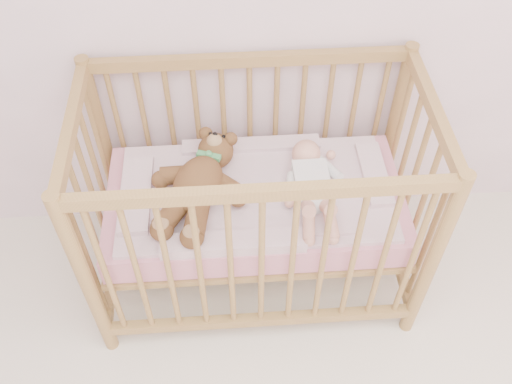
{
  "coord_description": "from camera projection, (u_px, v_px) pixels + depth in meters",
  "views": [
    {
      "loc": [
        -0.18,
        0.08,
        2.32
      ],
      "look_at": [
        -0.08,
        1.55,
        0.62
      ],
      "focal_mm": 40.0,
      "sensor_mm": 36.0,
      "label": 1
    }
  ],
  "objects": [
    {
      "name": "crib",
      "position": [
        255.0,
        202.0,
        2.37
      ],
      "size": [
        1.36,
        0.76,
        1.0
      ],
      "primitive_type": null,
      "color": "#AE874A",
      "rests_on": "floor"
    },
    {
      "name": "blanket",
      "position": [
        255.0,
        192.0,
        2.33
      ],
      "size": [
        1.1,
        0.58,
        0.06
      ],
      "primitive_type": null,
      "color": "pink",
      "rests_on": "mattress"
    },
    {
      "name": "baby",
      "position": [
        312.0,
        181.0,
        2.27
      ],
      "size": [
        0.27,
        0.54,
        0.13
      ],
      "primitive_type": null,
      "rotation": [
        0.0,
        0.0,
        0.01
      ],
      "color": "silver",
      "rests_on": "blanket"
    },
    {
      "name": "teddy_bear",
      "position": [
        198.0,
        185.0,
        2.24
      ],
      "size": [
        0.6,
        0.7,
        0.16
      ],
      "primitive_type": null,
      "rotation": [
        0.0,
        0.0,
        -0.36
      ],
      "color": "brown",
      "rests_on": "blanket"
    },
    {
      "name": "mattress",
      "position": [
        255.0,
        204.0,
        2.38
      ],
      "size": [
        1.22,
        0.62,
        0.13
      ],
      "primitive_type": "cube",
      "color": "pink",
      "rests_on": "crib"
    }
  ]
}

